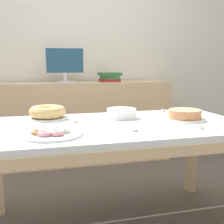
{
  "coord_description": "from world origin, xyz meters",
  "views": [
    {
      "loc": [
        -0.57,
        -1.91,
        1.12
      ],
      "look_at": [
        -0.01,
        0.11,
        0.79
      ],
      "focal_mm": 50.0,
      "sensor_mm": 36.0,
      "label": 1
    }
  ],
  "objects": [
    {
      "name": "dining_table",
      "position": [
        0.0,
        0.0,
        0.65
      ],
      "size": [
        1.72,
        0.98,
        0.73
      ],
      "color": "silver",
      "rests_on": "ground"
    },
    {
      "name": "tealight_centre",
      "position": [
        0.11,
        0.36,
        0.74
      ],
      "size": [
        0.04,
        0.04,
        0.04
      ],
      "color": "silver",
      "rests_on": "dining_table"
    },
    {
      "name": "tealight_near_front",
      "position": [
        -0.26,
        0.11,
        0.74
      ],
      "size": [
        0.04,
        0.04,
        0.04
      ],
      "color": "silver",
      "rests_on": "dining_table"
    },
    {
      "name": "computer_monitor",
      "position": [
        -0.15,
        1.51,
        1.1
      ],
      "size": [
        0.42,
        0.2,
        0.38
      ],
      "color": "silver",
      "rests_on": "sideboard"
    },
    {
      "name": "sideboard",
      "position": [
        0.0,
        1.52,
        0.45
      ],
      "size": [
        2.05,
        0.44,
        0.91
      ],
      "color": "#D1B284",
      "rests_on": "ground"
    },
    {
      "name": "tealight_right_edge",
      "position": [
        0.49,
        0.37,
        0.74
      ],
      "size": [
        0.04,
        0.04,
        0.04
      ],
      "color": "silver",
      "rests_on": "dining_table"
    },
    {
      "name": "tealight_near_cakes",
      "position": [
        0.03,
        -0.24,
        0.74
      ],
      "size": [
        0.04,
        0.04,
        0.04
      ],
      "color": "silver",
      "rests_on": "dining_table"
    },
    {
      "name": "tealight_left_edge",
      "position": [
        0.43,
        -0.29,
        0.74
      ],
      "size": [
        0.04,
        0.04,
        0.04
      ],
      "color": "silver",
      "rests_on": "dining_table"
    },
    {
      "name": "pastry_platter",
      "position": [
        -0.45,
        -0.23,
        0.74
      ],
      "size": [
        0.34,
        0.34,
        0.04
      ],
      "color": "white",
      "rests_on": "dining_table"
    },
    {
      "name": "cake_golden_bundt",
      "position": [
        -0.43,
        0.3,
        0.77
      ],
      "size": [
        0.28,
        0.28,
        0.09
      ],
      "color": "white",
      "rests_on": "dining_table"
    },
    {
      "name": "book_stack",
      "position": [
        0.35,
        1.52,
        0.96
      ],
      "size": [
        0.25,
        0.2,
        0.1
      ],
      "color": "maroon",
      "rests_on": "sideboard"
    },
    {
      "name": "plate_stack",
      "position": [
        0.08,
        0.19,
        0.76
      ],
      "size": [
        0.21,
        0.21,
        0.07
      ],
      "color": "white",
      "rests_on": "dining_table"
    },
    {
      "name": "cake_chocolate_round",
      "position": [
        0.48,
        0.0,
        0.76
      ],
      "size": [
        0.28,
        0.28,
        0.07
      ],
      "color": "white",
      "rests_on": "dining_table"
    },
    {
      "name": "wall_back",
      "position": [
        0.0,
        1.82,
        1.3
      ],
      "size": [
        8.0,
        0.1,
        2.6
      ],
      "primitive_type": "cube",
      "color": "silver",
      "rests_on": "ground"
    }
  ]
}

